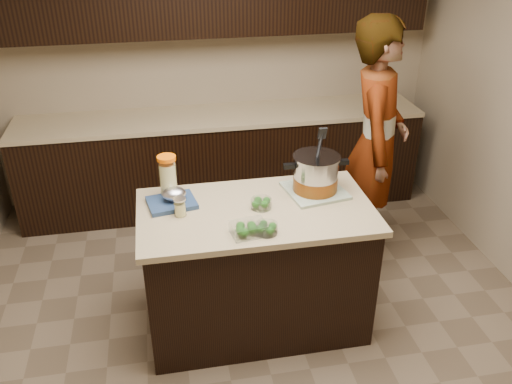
{
  "coord_description": "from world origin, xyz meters",
  "views": [
    {
      "loc": [
        -0.54,
        -2.84,
        2.59
      ],
      "look_at": [
        0.0,
        0.0,
        1.02
      ],
      "focal_mm": 38.0,
      "sensor_mm": 36.0,
      "label": 1
    }
  ],
  "objects_px": {
    "island": "(256,268)",
    "person": "(375,146)",
    "stock_pot": "(316,175)",
    "lemonade_pitcher": "(168,179)"
  },
  "relations": [
    {
      "from": "island",
      "to": "person",
      "type": "xyz_separation_m",
      "value": [
        1.04,
        0.66,
        0.51
      ]
    },
    {
      "from": "stock_pot",
      "to": "person",
      "type": "relative_size",
      "value": 0.23
    },
    {
      "from": "island",
      "to": "lemonade_pitcher",
      "type": "relative_size",
      "value": 5.07
    },
    {
      "from": "island",
      "to": "lemonade_pitcher",
      "type": "height_order",
      "value": "lemonade_pitcher"
    },
    {
      "from": "island",
      "to": "lemonade_pitcher",
      "type": "xyz_separation_m",
      "value": [
        -0.52,
        0.24,
        0.58
      ]
    },
    {
      "from": "island",
      "to": "stock_pot",
      "type": "relative_size",
      "value": 3.38
    },
    {
      "from": "lemonade_pitcher",
      "to": "person",
      "type": "height_order",
      "value": "person"
    },
    {
      "from": "stock_pot",
      "to": "lemonade_pitcher",
      "type": "distance_m",
      "value": 0.94
    },
    {
      "from": "island",
      "to": "person",
      "type": "distance_m",
      "value": 1.33
    },
    {
      "from": "island",
      "to": "stock_pot",
      "type": "xyz_separation_m",
      "value": [
        0.42,
        0.15,
        0.57
      ]
    }
  ]
}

